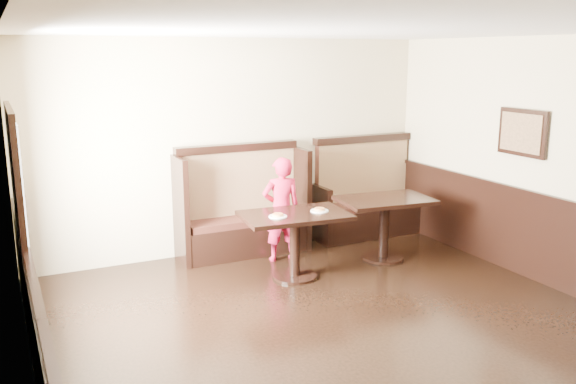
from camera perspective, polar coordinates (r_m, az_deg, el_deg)
ground at (r=5.54m, az=8.92°, el=-15.34°), size 7.00×7.00×0.00m
room_shell at (r=5.33m, az=4.75°, el=-8.48°), size 7.00×7.00×7.00m
booth_main at (r=8.08m, az=-4.35°, el=-2.09°), size 1.75×0.72×1.45m
booth_neighbor at (r=8.97m, az=7.32°, el=-0.96°), size 1.65×0.72×1.45m
table_main at (r=7.13m, az=0.64°, el=-3.44°), size 1.30×0.88×0.79m
table_neighbor at (r=7.90m, az=9.02°, el=-2.01°), size 1.23×0.87×0.80m
child at (r=7.73m, az=-0.63°, el=-1.63°), size 0.54×0.41×1.34m
pizza_plate_left at (r=6.93m, az=-0.95°, el=-2.23°), size 0.21×0.21×0.04m
pizza_plate_right at (r=7.19m, az=2.96°, el=-1.70°), size 0.21×0.21×0.04m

